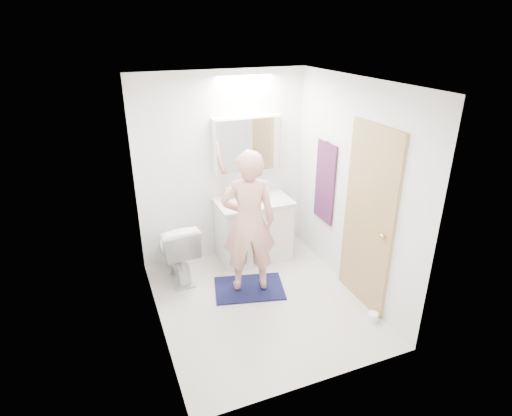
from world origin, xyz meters
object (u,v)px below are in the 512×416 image
person (249,222)px  soap_bottle_b (234,192)px  toilet_paper_roll (373,317)px  toothbrush_cup (265,190)px  toilet (177,250)px  vanity_cabinet (254,231)px  medicine_cabinet (247,144)px  soap_bottle_a (228,192)px

person → soap_bottle_b: (0.13, 0.86, 0.03)m
toilet_paper_roll → toothbrush_cup: bearing=103.5°
toilet → person: (0.72, -0.57, 0.49)m
vanity_cabinet → medicine_cabinet: medicine_cabinet is taller
person → soap_bottle_b: 0.87m
medicine_cabinet → vanity_cabinet: bearing=-89.4°
medicine_cabinet → person: medicine_cabinet is taller
medicine_cabinet → toothbrush_cup: 0.68m
soap_bottle_a → person: bearing=-92.5°
toothbrush_cup → person: bearing=-123.0°
person → soap_bottle_a: 0.84m
vanity_cabinet → soap_bottle_a: (-0.29, 0.15, 0.54)m
person → toothbrush_cup: (0.55, 0.84, -0.01)m
person → toothbrush_cup: bearing=-108.9°
medicine_cabinet → person: (-0.32, -0.89, -0.62)m
vanity_cabinet → person: 0.90m
toilet → soap_bottle_b: bearing=-163.9°
person → soap_bottle_a: bearing=-78.4°
toilet → toilet_paper_roll: (1.71, -1.59, -0.34)m
soap_bottle_b → medicine_cabinet: bearing=8.6°
person → toothbrush_cup: 1.01m
vanity_cabinet → soap_bottle_b: bearing=137.9°
soap_bottle_b → soap_bottle_a: bearing=-161.7°
medicine_cabinet → toilet_paper_roll: (0.67, -1.92, -1.45)m
soap_bottle_b → person: bearing=-98.4°
soap_bottle_a → toilet_paper_roll: (0.96, -1.86, -0.88)m
soap_bottle_b → toilet_paper_roll: 2.25m
soap_bottle_a → vanity_cabinet: bearing=-27.3°
person → soap_bottle_a: (0.04, 0.83, 0.05)m
medicine_cabinet → toilet_paper_roll: 2.50m
soap_bottle_a → toilet_paper_roll: bearing=-62.7°
toilet → soap_bottle_a: (0.75, 0.27, 0.54)m
toilet → toothbrush_cup: toothbrush_cup is taller
vanity_cabinet → toilet: size_ratio=1.17×
medicine_cabinet → toilet: medicine_cabinet is taller
medicine_cabinet → toothbrush_cup: size_ratio=9.11×
vanity_cabinet → toothbrush_cup: toothbrush_cup is taller
person → toilet_paper_roll: person is taller
toilet → soap_bottle_a: 0.96m
person → soap_bottle_b: size_ratio=9.96×
soap_bottle_a → toilet_paper_roll: size_ratio=1.95×
medicine_cabinet → soap_bottle_a: medicine_cabinet is taller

